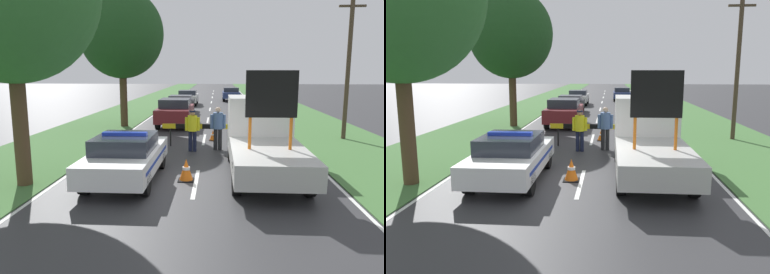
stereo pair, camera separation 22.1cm
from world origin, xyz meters
TOP-DOWN VIEW (x-y plane):
  - ground_plane at (0.00, 0.00)m, footprint 160.00×160.00m
  - lane_markings at (0.00, 19.04)m, footprint 8.26×69.69m
  - grass_verge_left at (-6.46, 20.00)m, footprint 4.56×120.00m
  - grass_verge_right at (6.46, 20.00)m, footprint 4.56×120.00m
  - police_car at (-2.09, 0.27)m, footprint 1.88×4.62m
  - work_truck at (2.09, 1.66)m, footprint 2.13×5.93m
  - road_barrier at (-0.03, 5.45)m, footprint 3.45×0.08m
  - police_officer at (-0.38, 4.43)m, footprint 0.61×0.39m
  - pedestrian_civilian at (0.65, 4.79)m, footprint 0.64×0.41m
  - traffic_cone_near_police at (-2.26, 3.55)m, footprint 0.42×0.42m
  - traffic_cone_centre_front at (-0.30, 0.31)m, footprint 0.48×0.48m
  - traffic_cone_near_truck at (0.42, 6.86)m, footprint 0.35×0.35m
  - queued_car_wagon_maroon at (-1.87, 11.48)m, footprint 1.92×4.57m
  - queued_car_sedan_black at (-2.21, 18.25)m, footprint 1.90×4.20m
  - queued_car_van_white at (-2.19, 25.10)m, footprint 1.81×4.23m
  - queued_car_hatch_blue at (2.08, 30.23)m, footprint 1.80×3.97m
  - roadside_tree_near_right at (-4.83, 11.00)m, footprint 4.76×4.76m
  - utility_pole at (6.68, 7.66)m, footprint 1.20×0.20m

SIDE VIEW (x-z plane):
  - ground_plane at x=0.00m, z-range 0.00..0.00m
  - lane_markings at x=0.00m, z-range 0.00..0.01m
  - grass_verge_left at x=-6.46m, z-range 0.00..0.03m
  - grass_verge_right at x=6.46m, z-range 0.00..0.03m
  - traffic_cone_near_truck at x=0.42m, z-range 0.00..0.49m
  - traffic_cone_near_police at x=-2.26m, z-range 0.00..0.59m
  - traffic_cone_centre_front at x=-0.30m, z-range 0.00..0.66m
  - queued_car_sedan_black at x=-2.21m, z-range 0.04..1.40m
  - police_car at x=-2.09m, z-range -0.01..1.47m
  - queued_car_van_white at x=-2.19m, z-range 0.04..1.44m
  - queued_car_hatch_blue at x=2.08m, z-range 0.04..1.47m
  - road_barrier at x=-0.03m, z-range 0.33..1.31m
  - queued_car_wagon_maroon at x=-1.87m, z-range 0.04..1.66m
  - police_officer at x=-0.38m, z-range 0.16..1.85m
  - pedestrian_civilian at x=0.65m, z-range 0.15..1.94m
  - work_truck at x=2.09m, z-range -0.49..2.78m
  - utility_pole at x=6.68m, z-range 0.11..6.94m
  - roadside_tree_near_right at x=-4.83m, z-range 1.38..9.18m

